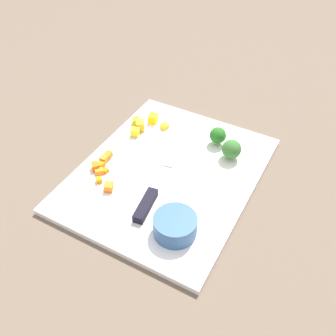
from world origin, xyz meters
TOP-DOWN VIEW (x-y plane):
  - ground_plane at (0.00, 0.00)m, footprint 4.00×4.00m
  - cutting_board at (0.00, 0.00)m, footprint 0.40×0.32m
  - prep_bowl at (0.12, 0.08)m, footprint 0.07×0.07m
  - chef_knife at (0.04, 0.00)m, footprint 0.30×0.07m
  - carrot_dice_0 at (0.05, -0.12)m, footprint 0.02×0.01m
  - carrot_dice_1 at (0.07, -0.11)m, footprint 0.02×0.02m
  - carrot_dice_2 at (0.04, -0.13)m, footprint 0.02×0.02m
  - carrot_dice_3 at (0.06, -0.11)m, footprint 0.01×0.01m
  - carrot_dice_4 at (0.02, -0.13)m, footprint 0.02×0.02m
  - carrot_dice_5 at (0.09, -0.10)m, footprint 0.01×0.01m
  - carrot_dice_6 at (0.10, -0.07)m, footprint 0.02×0.02m
  - carrot_dice_7 at (0.06, -0.13)m, footprint 0.02×0.02m
  - pepper_dice_0 at (-0.09, -0.12)m, footprint 0.03×0.03m
  - pepper_dice_1 at (-0.12, -0.07)m, footprint 0.02×0.02m
  - pepper_dice_2 at (-0.07, -0.12)m, footprint 0.02×0.02m
  - pepper_dice_3 at (-0.10, -0.14)m, footprint 0.02×0.02m
  - pepper_dice_4 at (-0.13, -0.11)m, footprint 0.02×0.02m
  - broccoli_floret_0 at (-0.10, 0.09)m, footprint 0.04×0.04m
  - broccoli_floret_1 at (-0.12, 0.05)m, footprint 0.03×0.03m

SIDE VIEW (x-z plane):
  - ground_plane at x=0.00m, z-range 0.00..0.00m
  - cutting_board at x=0.00m, z-range 0.00..0.01m
  - carrot_dice_3 at x=0.06m, z-range 0.01..0.02m
  - carrot_dice_0 at x=0.05m, z-range 0.01..0.02m
  - carrot_dice_5 at x=0.09m, z-range 0.01..0.02m
  - pepper_dice_1 at x=-0.12m, z-range 0.01..0.02m
  - carrot_dice_1 at x=0.07m, z-range 0.01..0.02m
  - chef_knife at x=0.04m, z-range 0.01..0.03m
  - carrot_dice_4 at x=0.02m, z-range 0.01..0.02m
  - carrot_dice_2 at x=0.04m, z-range 0.01..0.03m
  - carrot_dice_6 at x=0.10m, z-range 0.01..0.03m
  - carrot_dice_7 at x=0.06m, z-range 0.01..0.03m
  - pepper_dice_3 at x=-0.10m, z-range 0.01..0.03m
  - pepper_dice_2 at x=-0.07m, z-range 0.01..0.03m
  - pepper_dice_4 at x=-0.13m, z-range 0.01..0.03m
  - pepper_dice_0 at x=-0.09m, z-range 0.01..0.03m
  - prep_bowl at x=0.12m, z-range 0.01..0.05m
  - broccoli_floret_1 at x=-0.12m, z-range 0.01..0.05m
  - broccoli_floret_0 at x=-0.10m, z-range 0.01..0.06m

